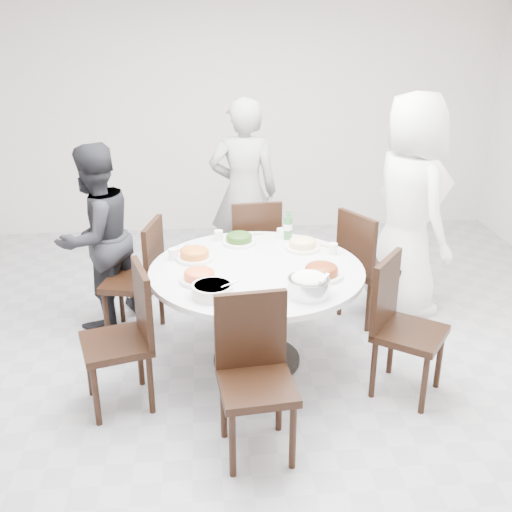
{
  "coord_description": "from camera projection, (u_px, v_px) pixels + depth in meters",
  "views": [
    {
      "loc": [
        -0.38,
        -3.78,
        2.41
      ],
      "look_at": [
        -0.03,
        0.08,
        0.82
      ],
      "focal_mm": 42.0,
      "sensor_mm": 36.0,
      "label": 1
    }
  ],
  "objects": [
    {
      "name": "diner_middle",
      "position": [
        244.0,
        193.0,
        5.5
      ],
      "size": [
        0.64,
        0.43,
        1.73
      ],
      "primitive_type": "imported",
      "rotation": [
        0.0,
        0.0,
        3.12
      ],
      "color": "black",
      "rests_on": "floor"
    },
    {
      "name": "diner_right",
      "position": [
        409.0,
        207.0,
        4.89
      ],
      "size": [
        0.78,
        1.01,
        1.85
      ],
      "primitive_type": "imported",
      "rotation": [
        0.0,
        0.0,
        1.8
      ],
      "color": "white",
      "rests_on": "floor"
    },
    {
      "name": "dish_orange",
      "position": [
        195.0,
        255.0,
        4.29
      ],
      "size": [
        0.27,
        0.27,
        0.07
      ],
      "primitive_type": "cylinder",
      "color": "white",
      "rests_on": "dining_table"
    },
    {
      "name": "diner_left",
      "position": [
        96.0,
        237.0,
        4.74
      ],
      "size": [
        0.9,
        0.92,
        1.5
      ],
      "primitive_type": "imported",
      "rotation": [
        0.0,
        0.0,
        4.03
      ],
      "color": "black",
      "rests_on": "floor"
    },
    {
      "name": "dish_greens",
      "position": [
        239.0,
        240.0,
        4.59
      ],
      "size": [
        0.25,
        0.25,
        0.07
      ],
      "primitive_type": "cylinder",
      "color": "white",
      "rests_on": "dining_table"
    },
    {
      "name": "dish_redbrown",
      "position": [
        321.0,
        272.0,
        4.01
      ],
      "size": [
        0.29,
        0.29,
        0.07
      ],
      "primitive_type": "cylinder",
      "color": "white",
      "rests_on": "dining_table"
    },
    {
      "name": "chair_n",
      "position": [
        253.0,
        248.0,
        5.26
      ],
      "size": [
        0.46,
        0.46,
        0.95
      ],
      "primitive_type": "cube",
      "rotation": [
        0.0,
        0.0,
        3.24
      ],
      "color": "black",
      "rests_on": "floor"
    },
    {
      "name": "soup_bowl",
      "position": [
        212.0,
        290.0,
        3.74
      ],
      "size": [
        0.26,
        0.26,
        0.08
      ],
      "primitive_type": "cylinder",
      "color": "white",
      "rests_on": "dining_table"
    },
    {
      "name": "dish_pale",
      "position": [
        302.0,
        245.0,
        4.48
      ],
      "size": [
        0.26,
        0.26,
        0.07
      ],
      "primitive_type": "cylinder",
      "color": "white",
      "rests_on": "dining_table"
    },
    {
      "name": "wall_back",
      "position": [
        235.0,
        109.0,
        6.67
      ],
      "size": [
        6.0,
        0.01,
        2.8
      ],
      "primitive_type": "cube",
      "color": "silver",
      "rests_on": "ground"
    },
    {
      "name": "chair_sw",
      "position": [
        116.0,
        341.0,
        3.79
      ],
      "size": [
        0.52,
        0.52,
        0.95
      ],
      "primitive_type": "cube",
      "rotation": [
        0.0,
        0.0,
        4.99
      ],
      "color": "black",
      "rests_on": "floor"
    },
    {
      "name": "dining_table",
      "position": [
        257.0,
        316.0,
        4.31
      ],
      "size": [
        1.5,
        1.5,
        0.75
      ],
      "primitive_type": "cylinder",
      "color": "silver",
      "rests_on": "floor"
    },
    {
      "name": "chair_ne",
      "position": [
        371.0,
        266.0,
        4.91
      ],
      "size": [
        0.57,
        0.57,
        0.95
      ],
      "primitive_type": "cube",
      "rotation": [
        0.0,
        0.0,
        2.07
      ],
      "color": "black",
      "rests_on": "floor"
    },
    {
      "name": "dish_tofu",
      "position": [
        199.0,
        277.0,
        3.95
      ],
      "size": [
        0.26,
        0.26,
        0.07
      ],
      "primitive_type": "cylinder",
      "color": "white",
      "rests_on": "dining_table"
    },
    {
      "name": "tea_cups",
      "position": [
        253.0,
        232.0,
        4.73
      ],
      "size": [
        0.07,
        0.07,
        0.08
      ],
      "primitive_type": "cylinder",
      "color": "white",
      "rests_on": "dining_table"
    },
    {
      "name": "chopsticks",
      "position": [
        248.0,
        235.0,
        4.77
      ],
      "size": [
        0.24,
        0.04,
        0.01
      ],
      "primitive_type": null,
      "color": "tan",
      "rests_on": "dining_table"
    },
    {
      "name": "floor",
      "position": [
        261.0,
        362.0,
        4.43
      ],
      "size": [
        6.0,
        6.0,
        0.01
      ],
      "primitive_type": "cube",
      "color": "#A3A2A7",
      "rests_on": "ground"
    },
    {
      "name": "chair_s",
      "position": [
        257.0,
        383.0,
        3.36
      ],
      "size": [
        0.46,
        0.46,
        0.95
      ],
      "primitive_type": "cube",
      "rotation": [
        0.0,
        0.0,
        6.39
      ],
      "color": "black",
      "rests_on": "floor"
    },
    {
      "name": "chair_se",
      "position": [
        411.0,
        330.0,
        3.91
      ],
      "size": [
        0.59,
        0.59,
        0.95
      ],
      "primitive_type": "cube",
      "rotation": [
        0.0,
        0.0,
        7.21
      ],
      "color": "black",
      "rests_on": "floor"
    },
    {
      "name": "rice_bowl",
      "position": [
        309.0,
        287.0,
        3.75
      ],
      "size": [
        0.27,
        0.27,
        0.11
      ],
      "primitive_type": "cylinder",
      "color": "silver",
      "rests_on": "dining_table"
    },
    {
      "name": "beverage_bottle",
      "position": [
        288.0,
        225.0,
        4.66
      ],
      "size": [
        0.07,
        0.07,
        0.23
      ],
      "primitive_type": "cylinder",
      "color": "#296733",
      "rests_on": "dining_table"
    },
    {
      "name": "chair_nw",
      "position": [
        132.0,
        279.0,
        4.66
      ],
      "size": [
        0.5,
        0.5,
        0.95
      ],
      "primitive_type": "cube",
      "rotation": [
        0.0,
        0.0,
        4.49
      ],
      "color": "black",
      "rests_on": "floor"
    }
  ]
}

